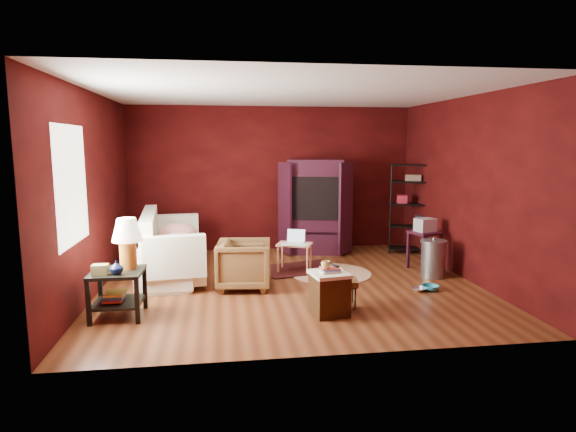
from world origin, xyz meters
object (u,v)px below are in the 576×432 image
laptop_desk (295,246)px  wire_shelving (413,205)px  side_table (122,258)px  armchair (244,262)px  hamper (329,292)px  tv_armoire (315,205)px  sofa (171,251)px

laptop_desk → wire_shelving: 2.69m
side_table → laptop_desk: 2.94m
armchair → side_table: side_table is taller
armchair → hamper: 1.59m
armchair → tv_armoire: (1.46, 2.10, 0.55)m
sofa → armchair: 1.39m
hamper → tv_armoire: size_ratio=0.34×
side_table → tv_armoire: bearing=45.5°
hamper → wire_shelving: bearing=53.1°
hamper → laptop_desk: size_ratio=0.90×
armchair → laptop_desk: armchair is taller
side_table → wire_shelving: 5.53m
laptop_desk → wire_shelving: (2.43, 1.04, 0.51)m
laptop_desk → wire_shelving: size_ratio=0.40×
armchair → tv_armoire: size_ratio=0.43×
side_table → hamper: bearing=-7.5°
sofa → wire_shelving: wire_shelving is taller
sofa → tv_armoire: (2.58, 1.28, 0.52)m
sofa → hamper: (2.09, -2.07, -0.13)m
tv_armoire → wire_shelving: tv_armoire is taller
sofa → side_table: (-0.39, -1.74, 0.31)m
armchair → hamper: size_ratio=1.26×
laptop_desk → tv_armoire: size_ratio=0.38×
sofa → tv_armoire: 2.92m
sofa → side_table: size_ratio=1.74×
sofa → tv_armoire: bearing=-63.0°
armchair → side_table: 1.80m
armchair → sofa: bearing=60.0°
side_table → armchair: bearing=31.3°
sofa → wire_shelving: (4.40, 1.00, 0.53)m
armchair → wire_shelving: bearing=-54.6°
hamper → tv_armoire: tv_armoire is taller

